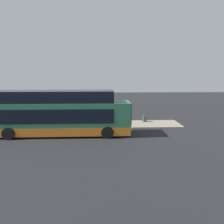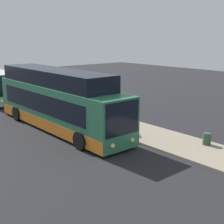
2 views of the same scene
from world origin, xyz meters
name	(u,v)px [view 1 (image 1 of 2)]	position (x,y,z in m)	size (l,w,h in m)	color
ground	(80,134)	(0.00, 0.00, 0.00)	(80.00, 80.00, 0.00)	#232326
platform	(83,125)	(0.00, 3.19, 0.06)	(20.00, 3.17, 0.13)	gray
bus_lead	(57,115)	(-1.87, -0.17, 1.72)	(12.40, 2.77, 3.86)	#2D704C
passenger_boarding	(85,117)	(0.30, 2.82, 0.99)	(0.36, 0.53, 1.59)	gray
passenger_waiting	(98,118)	(1.53, 2.10, 0.99)	(0.48, 0.64, 1.64)	#2D2D33
suitcase	(103,122)	(2.01, 2.45, 0.48)	(0.41, 0.26, 0.95)	beige
sign_post	(62,107)	(-2.26, 4.15, 1.81)	(0.10, 0.66, 2.75)	#4C4C51
trash_bin	(144,119)	(6.52, 4.14, 0.45)	(0.44, 0.44, 0.65)	#2D4C33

